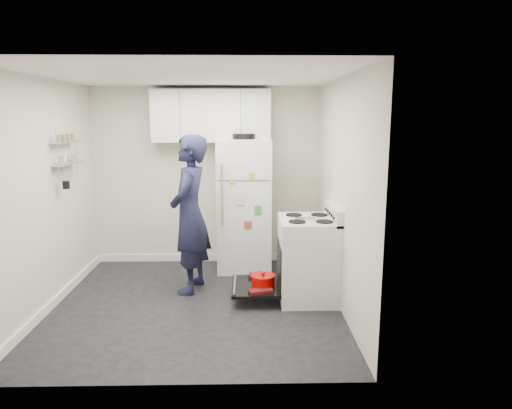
{
  "coord_description": "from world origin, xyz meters",
  "views": [
    {
      "loc": [
        0.57,
        -4.88,
        2.08
      ],
      "look_at": [
        0.69,
        0.49,
        1.05
      ],
      "focal_mm": 32.0,
      "sensor_mm": 36.0,
      "label": 1
    }
  ],
  "objects_px": {
    "electric_range": "(307,259)",
    "person": "(190,214)",
    "open_oven_door": "(259,284)",
    "refrigerator": "(244,205)"
  },
  "relations": [
    {
      "from": "person",
      "to": "open_oven_door",
      "type": "bearing_deg",
      "value": 79.18
    },
    {
      "from": "electric_range",
      "to": "open_oven_door",
      "type": "distance_m",
      "value": 0.62
    },
    {
      "from": "electric_range",
      "to": "person",
      "type": "xyz_separation_m",
      "value": [
        -1.37,
        0.29,
        0.48
      ]
    },
    {
      "from": "open_oven_door",
      "to": "refrigerator",
      "type": "relative_size",
      "value": 0.37
    },
    {
      "from": "person",
      "to": "electric_range",
      "type": "bearing_deg",
      "value": 88.32
    },
    {
      "from": "open_oven_door",
      "to": "person",
      "type": "xyz_separation_m",
      "value": [
        -0.81,
        0.31,
        0.76
      ]
    },
    {
      "from": "open_oven_door",
      "to": "refrigerator",
      "type": "bearing_deg",
      "value": 98.5
    },
    {
      "from": "open_oven_door",
      "to": "refrigerator",
      "type": "height_order",
      "value": "refrigerator"
    },
    {
      "from": "electric_range",
      "to": "person",
      "type": "bearing_deg",
      "value": 168.15
    },
    {
      "from": "electric_range",
      "to": "person",
      "type": "relative_size",
      "value": 0.58
    }
  ]
}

